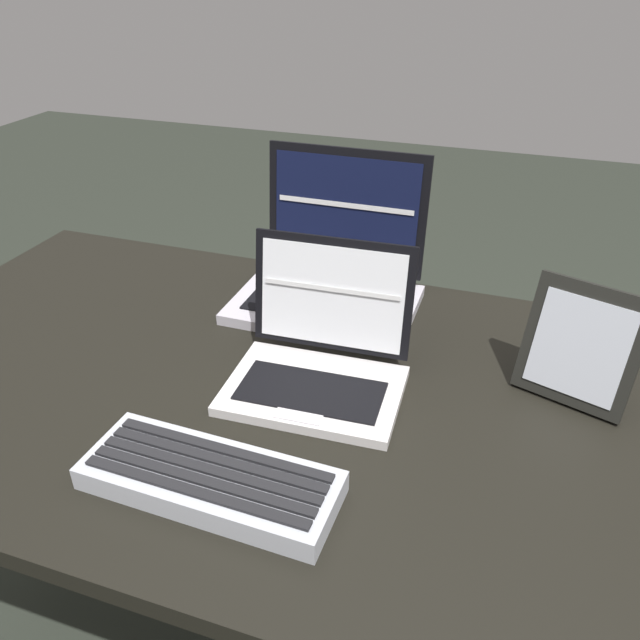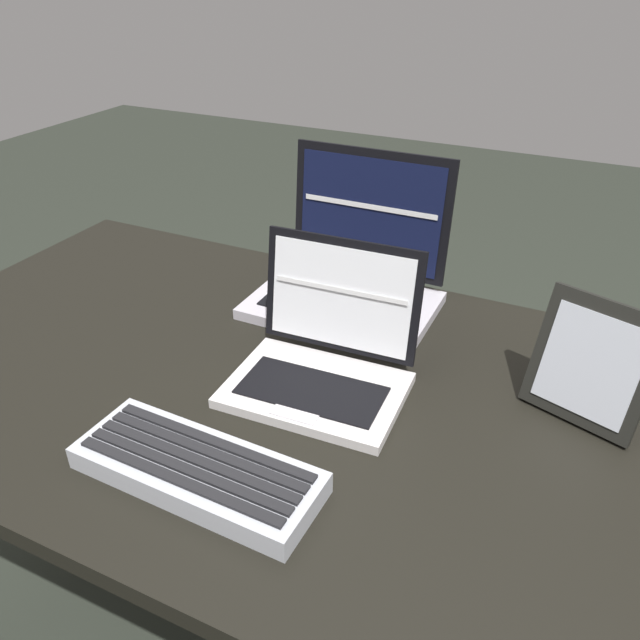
% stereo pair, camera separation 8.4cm
% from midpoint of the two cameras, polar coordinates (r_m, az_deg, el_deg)
% --- Properties ---
extents(desk, '(1.62, 0.78, 0.72)m').
position_cam_midpoint_polar(desk, '(0.99, 0.05, -10.90)').
color(desk, black).
rests_on(desk, ground).
extents(laptop_front, '(0.26, 0.22, 0.20)m').
position_cam_midpoint_polar(laptop_front, '(0.94, -2.63, -3.69)').
color(laptop_front, silver).
rests_on(laptop_front, desk).
extents(laptop_rear, '(0.32, 0.25, 0.26)m').
position_cam_midpoint_polar(laptop_rear, '(1.15, -1.06, 4.07)').
color(laptop_rear, '#BDB8C3').
rests_on(laptop_rear, desk).
extents(external_keyboard, '(0.32, 0.13, 0.04)m').
position_cam_midpoint_polar(external_keyboard, '(0.80, -12.99, -14.02)').
color(external_keyboard, '#B4B9C2').
rests_on(external_keyboard, desk).
extents(photo_frame, '(0.17, 0.11, 0.18)m').
position_cam_midpoint_polar(photo_frame, '(0.94, 20.24, -2.33)').
color(photo_frame, black).
rests_on(photo_frame, desk).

